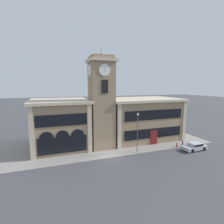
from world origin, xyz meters
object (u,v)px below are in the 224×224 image
(street_lamp, at_px, (138,127))
(parked_car_near, at_px, (195,146))
(bollard, at_px, (183,143))
(fire_hydrant, at_px, (177,145))

(street_lamp, bearing_deg, parked_car_near, -12.36)
(street_lamp, relative_size, bollard, 6.25)
(fire_hydrant, bearing_deg, bollard, 10.68)
(parked_car_near, relative_size, bollard, 4.21)
(parked_car_near, bearing_deg, street_lamp, -15.18)
(bollard, distance_m, fire_hydrant, 1.55)
(bollard, height_order, fire_hydrant, bollard)
(street_lamp, height_order, bollard, street_lamp)
(parked_car_near, bearing_deg, bollard, -73.02)
(street_lamp, distance_m, bollard, 10.12)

